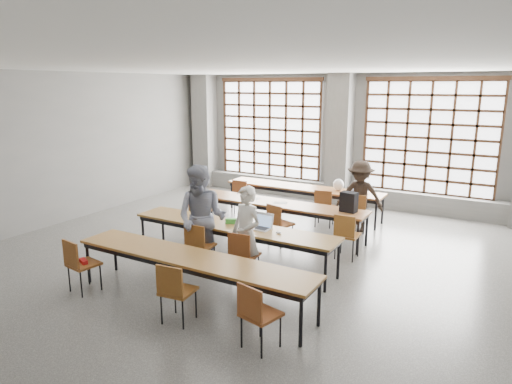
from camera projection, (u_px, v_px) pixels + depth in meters
floor at (237, 264)px, 8.33m from camera, size 11.00×11.00×0.00m
ceiling at (234, 66)px, 7.53m from camera, size 11.00×11.00×0.00m
wall_back at (343, 139)px, 12.56m from camera, size 10.00×0.00×10.00m
wall_left at (51, 150)px, 10.37m from camera, size 0.00×11.00×11.00m
column_left at (205, 131)px, 14.52m from camera, size 0.60×0.55×3.50m
column_mid at (340, 140)px, 12.33m from camera, size 0.60×0.55×3.50m
window_left at (270, 129)px, 13.56m from camera, size 3.32×0.12×3.00m
window_right at (429, 138)px, 11.36m from camera, size 3.32×0.12×3.00m
sill_ledge at (338, 193)px, 12.74m from camera, size 9.80×0.35×0.50m
desk_row_a at (303, 189)px, 11.30m from camera, size 4.00×0.70×0.73m
desk_row_b at (276, 205)px, 9.83m from camera, size 4.00×0.70×0.73m
desk_row_c at (232, 228)px, 8.24m from camera, size 4.00×0.70×0.73m
desk_row_d at (191, 260)px, 6.74m from camera, size 4.00×0.70×0.73m
chair_back_left at (242, 193)px, 11.48m from camera, size 0.45×0.46×0.88m
chair_back_mid at (324, 204)px, 10.41m from camera, size 0.48×0.49×0.88m
chair_back_right at (358, 209)px, 10.02m from camera, size 0.45×0.46×0.88m
chair_mid_left at (199, 208)px, 10.11m from camera, size 0.48×0.48×0.88m
chair_mid_centre at (278, 221)px, 9.15m from camera, size 0.52×0.53×0.88m
chair_mid_right at (346, 232)px, 8.45m from camera, size 0.43×0.43×0.88m
chair_front_left at (198, 242)px, 7.88m from camera, size 0.46×0.46×0.88m
chair_front_right at (242, 252)px, 7.44m from camera, size 0.44×0.45×0.88m
chair_near_left at (79, 260)px, 7.07m from camera, size 0.48×0.48×0.88m
chair_near_mid at (175, 287)px, 6.14m from camera, size 0.47×0.47×0.88m
chair_near_right at (257, 310)px, 5.52m from camera, size 0.51×0.51×0.88m
student_male at (246, 234)px, 7.49m from camera, size 0.66×0.51×1.61m
student_female at (202, 218)px, 7.90m from camera, size 1.05×0.90×1.87m
student_back at (360, 196)px, 10.07m from camera, size 1.10×0.73×1.59m
laptop_front at (262, 225)px, 8.03m from camera, size 0.37×0.31×0.26m
laptop_back at (358, 190)px, 10.70m from camera, size 0.42×0.37×0.26m
mouse at (279, 233)px, 7.74m from camera, size 0.12×0.10×0.04m
green_box at (232, 221)px, 8.31m from camera, size 0.26×0.18×0.09m
phone at (238, 228)px, 8.05m from camera, size 0.13×0.06×0.01m
paper_sheet_a at (253, 198)px, 10.15m from camera, size 0.32×0.24×0.00m
paper_sheet_c at (280, 203)px, 9.77m from camera, size 0.36×0.32×0.00m
backpack at (349, 202)px, 9.03m from camera, size 0.34×0.24×0.40m
plastic_bag at (338, 185)px, 10.86m from camera, size 0.27×0.23×0.29m
red_pouch at (84, 261)px, 7.14m from camera, size 0.22×0.15×0.06m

